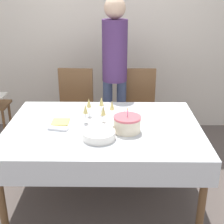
% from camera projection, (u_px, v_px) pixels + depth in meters
% --- Properties ---
extents(ground_plane, '(12.00, 12.00, 0.00)m').
position_uv_depth(ground_plane, '(104.00, 195.00, 2.97)').
color(ground_plane, '#564C47').
extents(wall_back, '(8.00, 0.05, 2.70)m').
position_uv_depth(wall_back, '(108.00, 28.00, 3.99)').
color(wall_back, silver).
rests_on(wall_back, ground_plane).
extents(dining_table, '(1.68, 1.19, 0.72)m').
position_uv_depth(dining_table, '(103.00, 136.00, 2.74)').
color(dining_table, white).
rests_on(dining_table, ground_plane).
extents(dining_chair_far_left, '(0.45, 0.45, 0.97)m').
position_uv_depth(dining_chair_far_left, '(75.00, 107.00, 3.62)').
color(dining_chair_far_left, brown).
rests_on(dining_chair_far_left, ground_plane).
extents(dining_chair_far_right, '(0.42, 0.42, 0.97)m').
position_uv_depth(dining_chair_far_right, '(138.00, 108.00, 3.61)').
color(dining_chair_far_right, brown).
rests_on(dining_chair_far_right, ground_plane).
extents(birthday_cake, '(0.23, 0.23, 0.21)m').
position_uv_depth(birthday_cake, '(127.00, 124.00, 2.58)').
color(birthday_cake, beige).
rests_on(birthday_cake, dining_table).
extents(champagne_tray, '(0.37, 0.37, 0.18)m').
position_uv_depth(champagne_tray, '(98.00, 112.00, 2.81)').
color(champagne_tray, silver).
rests_on(champagne_tray, dining_table).
extents(plate_stack_main, '(0.26, 0.26, 0.06)m').
position_uv_depth(plate_stack_main, '(99.00, 135.00, 2.47)').
color(plate_stack_main, silver).
rests_on(plate_stack_main, dining_table).
extents(plate_stack_dessert, '(0.21, 0.21, 0.03)m').
position_uv_depth(plate_stack_dessert, '(106.00, 124.00, 2.70)').
color(plate_stack_dessert, white).
rests_on(plate_stack_dessert, dining_table).
extents(cake_knife, '(0.27, 0.16, 0.00)m').
position_uv_depth(cake_knife, '(127.00, 142.00, 2.41)').
color(cake_knife, silver).
rests_on(cake_knife, dining_table).
extents(fork_pile, '(0.18, 0.10, 0.02)m').
position_uv_depth(fork_pile, '(58.00, 129.00, 2.62)').
color(fork_pile, silver).
rests_on(fork_pile, dining_table).
extents(napkin_pile, '(0.15, 0.15, 0.01)m').
position_uv_depth(napkin_pile, '(61.00, 122.00, 2.76)').
color(napkin_pile, '#E0D166').
rests_on(napkin_pile, dining_table).
extents(person_standing, '(0.28, 0.28, 1.75)m').
position_uv_depth(person_standing, '(115.00, 62.00, 3.48)').
color(person_standing, '#3F4C72').
rests_on(person_standing, ground_plane).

